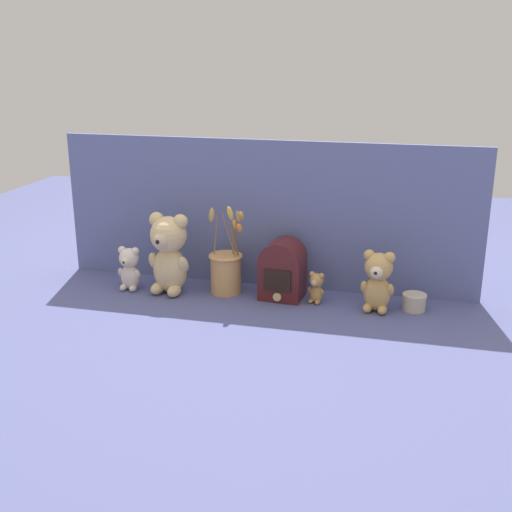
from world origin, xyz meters
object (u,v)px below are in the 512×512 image
teddy_bear_medium (378,280)px  teddy_bear_small (129,267)px  teddy_bear_large (169,252)px  flower_vase (226,269)px  decorative_tin_tall (414,302)px  vintage_radio (282,269)px  teddy_bear_tiny (316,287)px

teddy_bear_medium → teddy_bear_small: bearing=-179.2°
teddy_bear_large → flower_vase: (0.21, 0.05, -0.07)m
teddy_bear_small → decorative_tin_tall: teddy_bear_small is taller
flower_vase → vintage_radio: bearing=0.6°
teddy_bear_large → teddy_bear_tiny: teddy_bear_large is taller
teddy_bear_small → vintage_radio: (0.58, 0.06, 0.02)m
vintage_radio → teddy_bear_large: bearing=-173.0°
teddy_bear_large → teddy_bear_medium: bearing=0.4°
teddy_bear_medium → decorative_tin_tall: bearing=16.1°
teddy_bear_medium → flower_vase: 0.56m
vintage_radio → decorative_tin_tall: size_ratio=2.62×
teddy_bear_medium → vintage_radio: size_ratio=1.00×
teddy_bear_large → teddy_bear_tiny: bearing=2.8°
teddy_bear_tiny → flower_vase: (-0.34, 0.02, 0.03)m
teddy_bear_large → flower_vase: size_ratio=0.87×
flower_vase → decorative_tin_tall: flower_vase is taller
teddy_bear_large → decorative_tin_tall: (0.89, 0.04, -0.13)m
flower_vase → teddy_bear_small: bearing=-171.2°
teddy_bear_tiny → decorative_tin_tall: teddy_bear_tiny is taller
decorative_tin_tall → vintage_radio: bearing=178.9°
decorative_tin_tall → teddy_bear_medium: bearing=-163.9°
teddy_bear_medium → decorative_tin_tall: teddy_bear_medium is taller
teddy_bear_small → teddy_bear_medium: bearing=0.8°
teddy_bear_large → teddy_bear_small: (-0.16, -0.01, -0.07)m
teddy_bear_tiny → flower_vase: size_ratio=0.33×
teddy_bear_large → decorative_tin_tall: 0.90m
teddy_bear_small → vintage_radio: size_ratio=0.77×
teddy_bear_large → vintage_radio: bearing=7.0°
teddy_bear_tiny → decorative_tin_tall: size_ratio=1.38×
teddy_bear_large → decorative_tin_tall: size_ratio=3.64×
flower_vase → vintage_radio: flower_vase is taller
teddy_bear_large → teddy_bear_small: teddy_bear_large is taller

